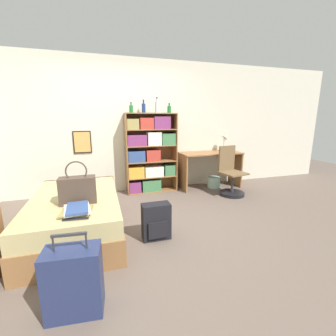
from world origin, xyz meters
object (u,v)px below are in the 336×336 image
object	(u,v)px
suitcase	(74,281)
bookcase	(149,153)
book_stack_on_bed	(77,210)
bottle_brown	(144,108)
bottle_clear	(157,107)
bed	(77,214)
bottle_blue	(169,109)
waste_bin	(214,182)
backpack	(156,222)
bottle_green	(131,109)
desk	(210,163)
desk_chair	(231,179)
desk_lamp	(226,139)
handbag	(78,189)

from	to	relation	value
suitcase	bookcase	world-z (taller)	bookcase
book_stack_on_bed	bottle_brown	distance (m)	2.58
suitcase	bottle_clear	size ratio (longest dim) A/B	2.29
bed	bottle_blue	distance (m)	2.57
bottle_brown	waste_bin	world-z (taller)	bottle_brown
backpack	bottle_green	bearing A→B (deg)	89.91
bottle_blue	desk	distance (m)	1.43
bookcase	bottle_blue	world-z (taller)	bottle_blue
desk	waste_bin	bearing A→B (deg)	-36.43
bed	bottle_blue	size ratio (longest dim) A/B	9.74
desk	desk_chair	world-z (taller)	desk_chair
bottle_clear	desk_lamp	xyz separation A→B (m)	(1.55, 0.02, -0.66)
bookcase	bottle_brown	size ratio (longest dim) A/B	6.37
book_stack_on_bed	desk_lamp	distance (m)	3.55
bottle_clear	desk	distance (m)	1.62
bed	bookcase	world-z (taller)	bookcase
book_stack_on_bed	suitcase	bearing A→B (deg)	-88.89
bottle_blue	suitcase	bearing A→B (deg)	-120.63
bottle_clear	backpack	bearing A→B (deg)	-104.94
suitcase	bottle_green	distance (m)	3.21
bottle_brown	bottle_blue	world-z (taller)	bottle_brown
desk_chair	desk_lamp	bearing A→B (deg)	70.30
bottle_blue	backpack	size ratio (longest dim) A/B	0.41
book_stack_on_bed	desk_chair	size ratio (longest dim) A/B	0.40
bottle_green	bottle_brown	size ratio (longest dim) A/B	0.78
bookcase	bottle_blue	xyz separation A→B (m)	(0.40, -0.04, 0.86)
suitcase	bottle_blue	size ratio (longest dim) A/B	3.59
desk	desk_chair	bearing A→B (deg)	-73.27
bed	desk	xyz separation A→B (m)	(2.59, 1.29, 0.28)
desk_chair	backpack	distance (m)	2.16
desk_lamp	desk_chair	size ratio (longest dim) A/B	0.43
bed	desk_chair	bearing A→B (deg)	15.06
bed	backpack	world-z (taller)	bed
bottle_brown	desk	world-z (taller)	bottle_brown
bed	bottle_green	size ratio (longest dim) A/B	9.40
suitcase	desk_lamp	size ratio (longest dim) A/B	1.64
bottle_clear	desk_chair	distance (m)	2.00
book_stack_on_bed	handbag	bearing A→B (deg)	91.38
bottle_brown	desk_chair	size ratio (longest dim) A/B	0.26
bottle_blue	desk_chair	bearing A→B (deg)	-29.66
waste_bin	book_stack_on_bed	bearing A→B (deg)	-144.64
bottle_brown	bottle_clear	size ratio (longest dim) A/B	0.85
book_stack_on_bed	desk_chair	bearing A→B (deg)	26.48
bed	book_stack_on_bed	bearing A→B (deg)	-82.54
suitcase	desk_chair	size ratio (longest dim) A/B	0.70
handbag	bottle_green	xyz separation A→B (m)	(0.89, 1.71, 0.97)
backpack	handbag	bearing A→B (deg)	168.78
handbag	desk_chair	size ratio (longest dim) A/B	0.52
bottle_clear	desk_lamp	size ratio (longest dim) A/B	0.72
bed	desk_lamp	size ratio (longest dim) A/B	4.44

